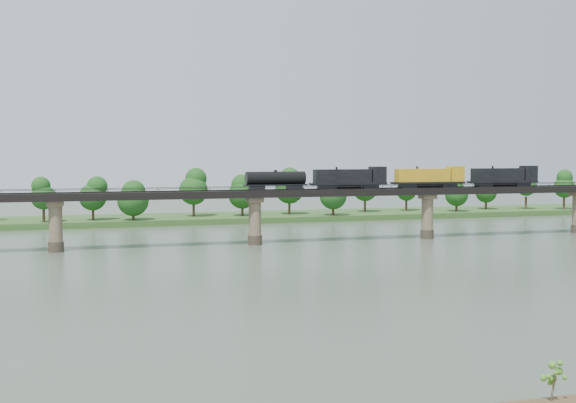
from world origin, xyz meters
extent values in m
plane|color=#3D4B3B|center=(0.00, 0.00, 0.00)|extent=(400.00, 400.00, 0.00)
cube|color=#2C5020|center=(0.00, 85.00, 0.80)|extent=(300.00, 24.00, 1.60)
cylinder|color=#473A2D|center=(-40.00, 30.00, 1.00)|extent=(3.00, 3.00, 2.00)
cylinder|color=#846F56|center=(-40.00, 30.00, 5.50)|extent=(2.60, 2.60, 9.00)
cube|color=#846F56|center=(-40.00, 30.00, 9.50)|extent=(3.20, 3.20, 1.00)
cylinder|color=#473A2D|center=(0.00, 30.00, 1.00)|extent=(3.00, 3.00, 2.00)
cylinder|color=#846F56|center=(0.00, 30.00, 5.50)|extent=(2.60, 2.60, 9.00)
cube|color=#846F56|center=(0.00, 30.00, 9.50)|extent=(3.20, 3.20, 1.00)
cylinder|color=#473A2D|center=(40.00, 30.00, 1.00)|extent=(3.00, 3.00, 2.00)
cylinder|color=#846F56|center=(40.00, 30.00, 5.50)|extent=(2.60, 2.60, 9.00)
cube|color=#846F56|center=(40.00, 30.00, 9.50)|extent=(3.20, 3.20, 1.00)
cube|color=black|center=(0.00, 30.00, 10.75)|extent=(220.00, 5.00, 1.50)
cube|color=black|center=(0.00, 29.25, 11.58)|extent=(220.00, 0.12, 0.16)
cube|color=black|center=(0.00, 30.75, 11.58)|extent=(220.00, 0.12, 0.16)
cube|color=black|center=(0.00, 27.60, 12.20)|extent=(220.00, 0.10, 0.10)
cube|color=black|center=(0.00, 32.40, 12.20)|extent=(220.00, 0.10, 0.10)
cube|color=black|center=(0.00, 27.60, 11.85)|extent=(0.08, 0.08, 0.70)
cube|color=black|center=(0.00, 32.40, 11.85)|extent=(0.08, 0.08, 0.70)
cylinder|color=#382619|center=(-44.43, 76.31, 3.35)|extent=(0.70, 0.70, 3.51)
sphere|color=#124112|center=(-44.43, 76.31, 8.03)|extent=(6.31, 6.31, 6.31)
sphere|color=#124112|center=(-44.43, 76.31, 10.96)|extent=(4.73, 4.73, 4.73)
cylinder|color=#382619|center=(-32.24, 78.84, 3.27)|extent=(0.70, 0.70, 3.34)
sphere|color=#124112|center=(-32.24, 78.84, 7.73)|extent=(7.18, 7.18, 7.18)
sphere|color=#124112|center=(-32.24, 78.84, 10.52)|extent=(5.39, 5.39, 5.39)
cylinder|color=#382619|center=(-22.01, 76.15, 3.01)|extent=(0.70, 0.70, 2.83)
sphere|color=#124112|center=(-22.01, 76.15, 6.78)|extent=(8.26, 8.26, 8.26)
sphere|color=#124112|center=(-22.01, 76.15, 9.14)|extent=(6.19, 6.19, 6.19)
cylinder|color=#382619|center=(-5.04, 82.68, 3.58)|extent=(0.70, 0.70, 3.96)
sphere|color=#124112|center=(-5.04, 82.68, 8.87)|extent=(8.07, 8.07, 8.07)
sphere|color=#124112|center=(-5.04, 82.68, 12.17)|extent=(6.05, 6.05, 6.05)
cylinder|color=#382619|center=(8.52, 81.14, 3.23)|extent=(0.70, 0.70, 3.27)
sphere|color=#124112|center=(8.52, 81.14, 7.59)|extent=(8.03, 8.03, 8.03)
sphere|color=#124112|center=(8.52, 81.14, 10.31)|extent=(6.02, 6.02, 6.02)
cylinder|color=#382619|center=(22.65, 82.31, 3.56)|extent=(0.70, 0.70, 3.92)
sphere|color=#124112|center=(22.65, 82.31, 8.79)|extent=(8.29, 8.29, 8.29)
sphere|color=#124112|center=(22.65, 82.31, 12.05)|extent=(6.21, 6.21, 6.21)
cylinder|color=#382619|center=(33.59, 75.35, 3.11)|extent=(0.70, 0.70, 3.02)
sphere|color=#124112|center=(33.59, 75.35, 7.15)|extent=(7.74, 7.74, 7.74)
sphere|color=#124112|center=(33.59, 75.35, 9.67)|extent=(5.80, 5.80, 5.80)
cylinder|color=#382619|center=(46.81, 84.03, 3.50)|extent=(0.70, 0.70, 3.80)
sphere|color=#124112|center=(46.81, 84.03, 8.56)|extent=(7.47, 7.47, 7.47)
sphere|color=#124112|center=(46.81, 84.03, 11.73)|extent=(5.60, 5.60, 5.60)
cylinder|color=#382619|center=(60.48, 84.26, 3.29)|extent=(0.70, 0.70, 3.38)
sphere|color=#124112|center=(60.48, 84.26, 7.80)|extent=(6.23, 6.23, 6.23)
sphere|color=#124112|center=(60.48, 84.26, 10.62)|extent=(4.67, 4.67, 4.67)
cylinder|color=#382619|center=(74.35, 78.39, 2.99)|extent=(0.70, 0.70, 2.77)
sphere|color=#124112|center=(74.35, 78.39, 6.68)|extent=(7.04, 7.04, 7.04)
sphere|color=#124112|center=(74.35, 78.39, 8.99)|extent=(5.28, 5.28, 5.28)
cylinder|color=#382619|center=(87.62, 83.57, 3.07)|extent=(0.70, 0.70, 2.94)
sphere|color=#124112|center=(87.62, 83.57, 7.00)|extent=(6.73, 6.73, 6.73)
sphere|color=#124112|center=(87.62, 83.57, 9.45)|extent=(5.05, 5.05, 5.05)
cylinder|color=#382619|center=(99.73, 80.10, 3.57)|extent=(0.70, 0.70, 3.94)
sphere|color=#124112|center=(99.73, 80.10, 8.83)|extent=(6.17, 6.17, 6.17)
sphere|color=#124112|center=(99.73, 80.10, 12.11)|extent=(4.62, 4.62, 4.62)
cylinder|color=#382619|center=(110.76, 76.08, 3.49)|extent=(0.70, 0.70, 3.77)
sphere|color=#124112|center=(110.76, 76.08, 8.52)|extent=(6.60, 6.60, 6.60)
sphere|color=#124112|center=(110.76, 76.08, 11.66)|extent=(4.95, 4.95, 4.95)
cube|color=black|center=(64.23, 30.00, 12.00)|extent=(3.65, 2.19, 1.00)
cube|color=black|center=(54.20, 30.00, 12.00)|extent=(3.65, 2.19, 1.00)
cube|color=black|center=(59.21, 30.00, 12.64)|extent=(17.32, 2.73, 0.46)
cube|color=black|center=(57.85, 30.00, 14.33)|extent=(12.76, 2.46, 2.92)
cube|color=black|center=(66.05, 30.00, 14.60)|extent=(3.28, 2.73, 3.46)
cylinder|color=black|center=(59.21, 30.00, 12.14)|extent=(5.47, 1.28, 1.28)
cube|color=black|center=(45.08, 30.00, 12.00)|extent=(3.65, 2.19, 1.00)
cube|color=black|center=(35.06, 30.00, 12.00)|extent=(3.65, 2.19, 1.00)
cube|color=black|center=(40.07, 30.00, 12.64)|extent=(17.32, 2.73, 0.46)
cube|color=gold|center=(38.70, 30.00, 14.33)|extent=(12.76, 2.46, 2.92)
cube|color=gold|center=(46.91, 30.00, 14.60)|extent=(3.28, 2.73, 3.46)
cylinder|color=black|center=(40.07, 30.00, 12.14)|extent=(5.47, 1.28, 1.28)
cube|color=black|center=(25.94, 30.00, 12.00)|extent=(3.65, 2.19, 1.00)
cube|color=black|center=(15.91, 30.00, 12.00)|extent=(3.65, 2.19, 1.00)
cube|color=black|center=(20.93, 30.00, 12.64)|extent=(17.32, 2.73, 0.46)
cube|color=black|center=(19.56, 30.00, 14.33)|extent=(12.76, 2.46, 2.92)
cube|color=black|center=(27.76, 30.00, 14.60)|extent=(3.28, 2.73, 3.46)
cylinder|color=black|center=(20.93, 30.00, 12.14)|extent=(5.47, 1.28, 1.28)
cube|color=black|center=(8.62, 30.00, 12.00)|extent=(3.19, 2.01, 1.00)
cube|color=black|center=(0.42, 30.00, 12.00)|extent=(3.19, 2.01, 1.00)
cube|color=black|center=(4.52, 30.00, 12.59)|extent=(13.67, 2.19, 0.27)
cylinder|color=black|center=(4.52, 30.00, 14.05)|extent=(12.76, 2.73, 2.73)
cylinder|color=black|center=(4.52, 30.00, 15.51)|extent=(0.64, 0.64, 0.46)
cylinder|color=brown|center=(-1.30, -72.00, 2.09)|extent=(0.08, 0.08, 2.57)
sphere|color=#52922C|center=(-1.30, -72.00, 2.99)|extent=(1.18, 1.18, 1.18)
camera|label=1|loc=(-34.93, -117.20, 19.38)|focal=45.00mm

